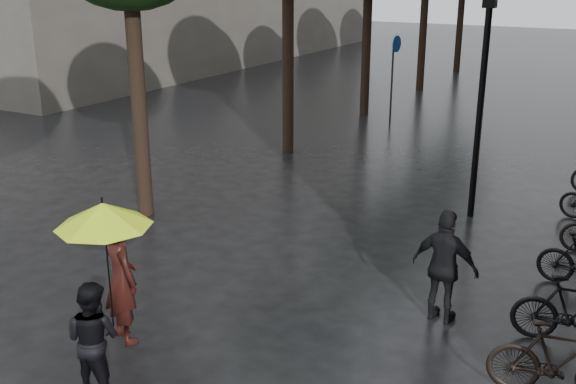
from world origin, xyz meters
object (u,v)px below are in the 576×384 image
Objects in this scene: person_burgundy at (121,278)px; pedestrian_walking at (445,267)px; lamp_post at (482,83)px; person_black at (93,338)px.

person_burgundy reaches higher than pedestrian_walking.
lamp_post reaches higher than person_burgundy.
pedestrian_walking is at bearing -136.14° from person_black.
person_burgundy is 4.71m from pedestrian_walking.
lamp_post is at bearing -88.62° from person_burgundy.
person_burgundy is 8.29m from lamp_post.
person_burgundy is at bearing 42.29° from pedestrian_walking.
person_burgundy is at bearing -112.22° from lamp_post.
person_burgundy is 1.26× the size of person_black.
lamp_post is at bearing -74.09° from pedestrian_walking.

